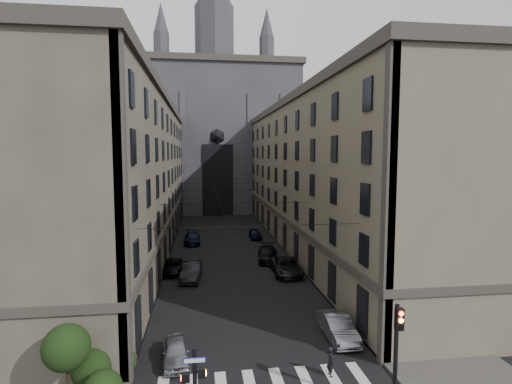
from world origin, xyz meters
name	(u,v)px	position (x,y,z in m)	size (l,w,h in m)	color
sidewalk_left	(143,250)	(-10.50, 36.00, 0.07)	(7.00, 80.00, 0.15)	#383533
sidewalk_right	(306,245)	(10.50, 36.00, 0.07)	(7.00, 80.00, 0.15)	#383533
building_left	(116,176)	(-13.44, 36.00, 9.34)	(13.60, 60.60, 18.85)	#453F35
building_right	(329,175)	(13.44, 36.00, 9.34)	(13.60, 60.60, 18.85)	brown
gothic_tower	(215,128)	(0.00, 74.96, 17.80)	(35.00, 23.00, 58.00)	#2D2D33
traffic_light_right	(397,346)	(5.60, 1.92, 3.29)	(0.34, 0.50, 5.20)	black
shrub_cluster	(88,364)	(-8.72, 5.01, 1.80)	(3.90, 4.40, 3.90)	black
tram_wires	(227,192)	(0.00, 35.63, 7.25)	(14.00, 60.00, 0.43)	black
car_left_near	(176,351)	(-4.71, 8.00, 0.65)	(1.53, 3.80, 1.29)	gray
car_left_midnear	(191,271)	(-4.20, 23.46, 0.82)	(1.73, 4.98, 1.64)	black
car_left_midfar	(172,266)	(-6.20, 25.93, 0.67)	(2.21, 4.79, 1.33)	black
car_left_far	(192,238)	(-4.50, 39.19, 0.75)	(2.10, 5.17, 1.50)	black
car_right_near	(338,327)	(5.55, 9.63, 0.77)	(1.62, 4.65, 1.53)	slate
car_right_midnear	(286,266)	(5.19, 23.88, 0.80)	(2.66, 5.77, 1.60)	black
car_right_midfar	(268,254)	(4.20, 29.20, 0.79)	(2.20, 5.42, 1.57)	black
car_right_far	(255,234)	(4.37, 41.21, 0.69)	(1.63, 4.05, 1.38)	black
pedestrian	(331,361)	(3.67, 5.42, 0.82)	(0.60, 0.39, 1.63)	black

